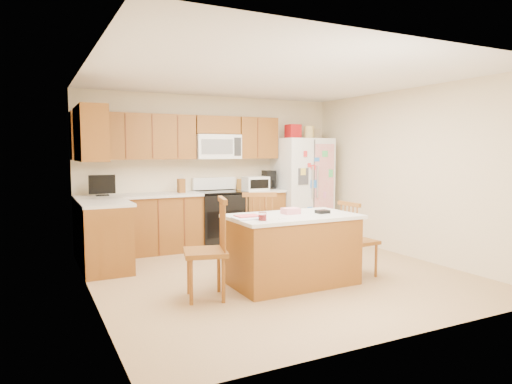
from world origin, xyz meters
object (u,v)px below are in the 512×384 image
stove (220,218)px  windsor_chair_back (258,234)px  windsor_chair_right (357,241)px  windsor_chair_left (208,251)px  island (292,249)px  refrigerator (302,188)px

stove → windsor_chair_back: size_ratio=1.07×
windsor_chair_right → windsor_chair_back: bearing=143.6°
stove → windsor_chair_right: bearing=-70.8°
stove → windsor_chair_left: (-1.13, -2.45, 0.04)m
stove → island: 2.40m
refrigerator → stove: bearing=177.7°
windsor_chair_right → refrigerator: bearing=73.6°
windsor_chair_back → windsor_chair_right: 1.27m
windsor_chair_back → windsor_chair_right: size_ratio=1.11×
stove → island: (-0.05, -2.40, -0.05)m
windsor_chair_back → windsor_chair_left: bearing=-142.9°
windsor_chair_back → refrigerator: bearing=43.7°
stove → island: bearing=-91.1°
refrigerator → windsor_chair_left: (-2.70, -2.39, -0.41)m
windsor_chair_left → stove: bearing=65.2°
refrigerator → island: bearing=-124.7°
windsor_chair_back → island: bearing=-80.6°
windsor_chair_left → island: bearing=2.8°
stove → windsor_chair_right: (0.86, -2.47, -0.02)m
island → windsor_chair_back: 0.70m
windsor_chair_right → windsor_chair_left: bearing=179.5°
windsor_chair_left → windsor_chair_right: windsor_chair_left is taller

